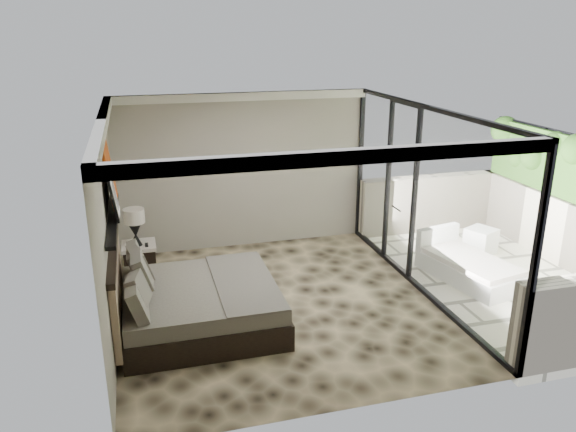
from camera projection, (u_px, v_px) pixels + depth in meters
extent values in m
plane|color=black|center=(278.00, 305.00, 8.21)|extent=(5.00, 5.00, 0.00)
cube|color=silver|center=(277.00, 113.00, 7.32)|extent=(4.50, 5.00, 0.02)
cube|color=gray|center=(243.00, 172.00, 10.04)|extent=(4.50, 0.02, 2.80)
cube|color=gray|center=(108.00, 228.00, 7.20)|extent=(0.02, 5.00, 2.80)
cube|color=white|center=(424.00, 201.00, 8.33)|extent=(0.08, 5.00, 2.80)
cube|color=beige|center=(500.00, 279.00, 9.17)|extent=(3.00, 5.00, 0.12)
cube|color=beige|center=(575.00, 237.00, 9.31)|extent=(0.30, 5.00, 1.10)
cube|color=black|center=(113.00, 218.00, 7.28)|extent=(0.12, 2.20, 0.05)
cube|color=black|center=(202.00, 313.00, 7.60)|extent=(2.06, 1.96, 0.35)
cube|color=#585149|center=(201.00, 294.00, 7.51)|extent=(2.00, 1.90, 0.22)
cube|color=#534E48|center=(244.00, 281.00, 7.62)|extent=(0.79, 1.94, 0.03)
cube|color=#9A7F62|center=(117.00, 288.00, 7.17)|extent=(0.08, 2.06, 0.98)
cube|color=black|center=(140.00, 258.00, 9.17)|extent=(0.71, 0.71, 0.54)
cone|color=black|center=(136.00, 240.00, 9.01)|extent=(0.19, 0.19, 0.17)
cone|color=black|center=(135.00, 230.00, 8.96)|extent=(0.19, 0.19, 0.17)
cylinder|color=beige|center=(134.00, 216.00, 8.88)|extent=(0.33, 0.33, 0.23)
cube|color=#A71B0E|center=(109.00, 171.00, 7.71)|extent=(0.13, 0.90, 0.90)
cube|color=black|center=(113.00, 195.00, 7.13)|extent=(0.11, 0.50, 0.60)
cube|color=silver|center=(481.00, 241.00, 10.03)|extent=(0.60, 0.60, 0.45)
cube|color=silver|center=(469.00, 271.00, 8.98)|extent=(1.17, 1.81, 0.29)
cube|color=beige|center=(471.00, 260.00, 8.92)|extent=(1.10, 1.70, 0.08)
cube|color=silver|center=(438.00, 237.00, 9.53)|extent=(0.84, 0.30, 0.37)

